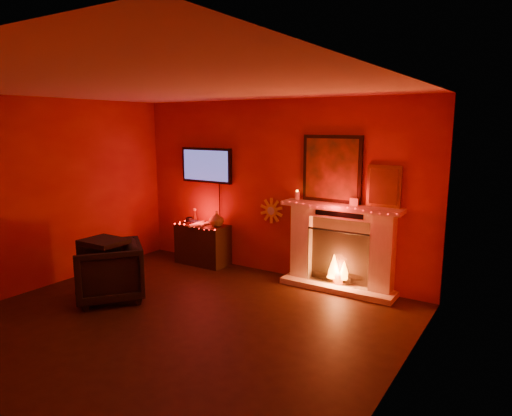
# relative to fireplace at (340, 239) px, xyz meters

# --- Properties ---
(room) EXTENTS (5.00, 5.00, 5.00)m
(room) POSITION_rel_fireplace_xyz_m (-1.14, -2.39, 0.63)
(room) COLOR black
(room) RESTS_ON ground
(floor) EXTENTS (5.00, 5.00, 0.00)m
(floor) POSITION_rel_fireplace_xyz_m (-1.14, -2.39, -0.72)
(floor) COLOR black
(floor) RESTS_ON ground
(fireplace) EXTENTS (1.72, 0.40, 2.18)m
(fireplace) POSITION_rel_fireplace_xyz_m (0.00, 0.00, 0.00)
(fireplace) COLOR #F1E4CB
(fireplace) RESTS_ON floor
(tv) EXTENTS (1.00, 0.07, 1.24)m
(tv) POSITION_rel_fireplace_xyz_m (-2.44, 0.06, 0.92)
(tv) COLOR black
(tv) RESTS_ON room
(sunburst_clock) EXTENTS (0.40, 0.03, 0.40)m
(sunburst_clock) POSITION_rel_fireplace_xyz_m (-1.19, 0.09, 0.28)
(sunburst_clock) COLOR yellow
(sunburst_clock) RESTS_ON room
(console_table) EXTENTS (0.89, 0.54, 0.93)m
(console_table) POSITION_rel_fireplace_xyz_m (-2.39, -0.13, -0.35)
(console_table) COLOR black
(console_table) RESTS_ON floor
(armchair) EXTENTS (1.19, 1.19, 0.78)m
(armchair) POSITION_rel_fireplace_xyz_m (-2.44, -2.06, -0.33)
(armchair) COLOR black
(armchair) RESTS_ON floor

